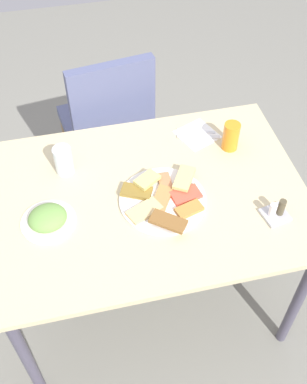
{
  "coord_description": "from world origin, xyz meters",
  "views": [
    {
      "loc": [
        -0.24,
        -1.14,
        2.08
      ],
      "look_at": [
        0.02,
        -0.02,
        0.77
      ],
      "focal_mm": 44.04,
      "sensor_mm": 36.0,
      "label": 1
    }
  ],
  "objects_px": {
    "salad_plate_greens": "(48,219)",
    "spoon": "(196,131)",
    "fork": "(198,137)",
    "drinking_glass": "(63,160)",
    "condiment_caddy": "(276,212)",
    "pide_platter": "(163,199)",
    "dining_chair": "(109,121)",
    "soda_can": "(231,136)",
    "paper_napkin": "(197,135)",
    "dining_table": "(148,208)"
  },
  "relations": [
    {
      "from": "dining_chair",
      "to": "condiment_caddy",
      "type": "relative_size",
      "value": 8.91
    },
    {
      "from": "dining_table",
      "to": "salad_plate_greens",
      "type": "relative_size",
      "value": 6.05
    },
    {
      "from": "salad_plate_greens",
      "to": "fork",
      "type": "xyz_separation_m",
      "value": [
        0.65,
        0.31,
        -0.02
      ]
    },
    {
      "from": "pide_platter",
      "to": "dining_table",
      "type": "bearing_deg",
      "value": 139.25
    },
    {
      "from": "drinking_glass",
      "to": "fork",
      "type": "relative_size",
      "value": 0.67
    },
    {
      "from": "soda_can",
      "to": "fork",
      "type": "height_order",
      "value": "soda_can"
    },
    {
      "from": "fork",
      "to": "condiment_caddy",
      "type": "height_order",
      "value": "condiment_caddy"
    },
    {
      "from": "fork",
      "to": "condiment_caddy",
      "type": "relative_size",
      "value": 1.7
    },
    {
      "from": "spoon",
      "to": "dining_table",
      "type": "bearing_deg",
      "value": -113.07
    },
    {
      "from": "paper_napkin",
      "to": "dining_table",
      "type": "bearing_deg",
      "value": -134.77
    },
    {
      "from": "salad_plate_greens",
      "to": "spoon",
      "type": "xyz_separation_m",
      "value": [
        0.65,
        0.35,
        -0.02
      ]
    },
    {
      "from": "dining_chair",
      "to": "paper_napkin",
      "type": "distance_m",
      "value": 0.56
    },
    {
      "from": "paper_napkin",
      "to": "fork",
      "type": "bearing_deg",
      "value": -90.0
    },
    {
      "from": "condiment_caddy",
      "to": "pide_platter",
      "type": "bearing_deg",
      "value": 157.2
    },
    {
      "from": "pide_platter",
      "to": "condiment_caddy",
      "type": "xyz_separation_m",
      "value": [
        0.38,
        -0.16,
        0.01
      ]
    },
    {
      "from": "pide_platter",
      "to": "drinking_glass",
      "type": "distance_m",
      "value": 0.42
    },
    {
      "from": "fork",
      "to": "spoon",
      "type": "relative_size",
      "value": 1.09
    },
    {
      "from": "dining_table",
      "to": "salad_plate_greens",
      "type": "xyz_separation_m",
      "value": [
        -0.37,
        -0.05,
        0.1
      ]
    },
    {
      "from": "paper_napkin",
      "to": "condiment_caddy",
      "type": "xyz_separation_m",
      "value": [
        0.15,
        -0.49,
        0.02
      ]
    },
    {
      "from": "spoon",
      "to": "salad_plate_greens",
      "type": "bearing_deg",
      "value": -131.94
    },
    {
      "from": "dining_table",
      "to": "spoon",
      "type": "relative_size",
      "value": 7.39
    },
    {
      "from": "dining_chair",
      "to": "condiment_caddy",
      "type": "height_order",
      "value": "dining_chair"
    },
    {
      "from": "pide_platter",
      "to": "spoon",
      "type": "xyz_separation_m",
      "value": [
        0.23,
        0.34,
        -0.01
      ]
    },
    {
      "from": "pide_platter",
      "to": "condiment_caddy",
      "type": "relative_size",
      "value": 3.32
    },
    {
      "from": "drinking_glass",
      "to": "spoon",
      "type": "xyz_separation_m",
      "value": [
        0.57,
        0.11,
        -0.05
      ]
    },
    {
      "from": "soda_can",
      "to": "salad_plate_greens",
      "type": "bearing_deg",
      "value": -163.32
    },
    {
      "from": "spoon",
      "to": "fork",
      "type": "bearing_deg",
      "value": -70.07
    },
    {
      "from": "fork",
      "to": "spoon",
      "type": "bearing_deg",
      "value": 104.72
    },
    {
      "from": "dining_chair",
      "to": "fork",
      "type": "relative_size",
      "value": 5.25
    },
    {
      "from": "dining_table",
      "to": "spoon",
      "type": "distance_m",
      "value": 0.42
    },
    {
      "from": "dining_table",
      "to": "fork",
      "type": "xyz_separation_m",
      "value": [
        0.28,
        0.26,
        0.08
      ]
    },
    {
      "from": "salad_plate_greens",
      "to": "paper_napkin",
      "type": "bearing_deg",
      "value": 26.89
    },
    {
      "from": "dining_table",
      "to": "paper_napkin",
      "type": "height_order",
      "value": "paper_napkin"
    },
    {
      "from": "dining_table",
      "to": "soda_can",
      "type": "xyz_separation_m",
      "value": [
        0.39,
        0.18,
        0.14
      ]
    },
    {
      "from": "pide_platter",
      "to": "paper_napkin",
      "type": "height_order",
      "value": "pide_platter"
    },
    {
      "from": "drinking_glass",
      "to": "condiment_caddy",
      "type": "relative_size",
      "value": 1.14
    },
    {
      "from": "dining_chair",
      "to": "pide_platter",
      "type": "height_order",
      "value": "dining_chair"
    },
    {
      "from": "drinking_glass",
      "to": "soda_can",
      "type": "bearing_deg",
      "value": -1.21
    },
    {
      "from": "pide_platter",
      "to": "soda_can",
      "type": "height_order",
      "value": "soda_can"
    },
    {
      "from": "salad_plate_greens",
      "to": "spoon",
      "type": "height_order",
      "value": "salad_plate_greens"
    },
    {
      "from": "dining_chair",
      "to": "salad_plate_greens",
      "type": "height_order",
      "value": "dining_chair"
    },
    {
      "from": "pide_platter",
      "to": "drinking_glass",
      "type": "height_order",
      "value": "drinking_glass"
    },
    {
      "from": "fork",
      "to": "drinking_glass",
      "type": "bearing_deg",
      "value": -158.14
    },
    {
      "from": "drinking_glass",
      "to": "condiment_caddy",
      "type": "bearing_deg",
      "value": -28.84
    },
    {
      "from": "pide_platter",
      "to": "condiment_caddy",
      "type": "distance_m",
      "value": 0.41
    },
    {
      "from": "salad_plate_greens",
      "to": "paper_napkin",
      "type": "height_order",
      "value": "salad_plate_greens"
    },
    {
      "from": "dining_chair",
      "to": "drinking_glass",
      "type": "distance_m",
      "value": 0.61
    },
    {
      "from": "drinking_glass",
      "to": "salad_plate_greens",
      "type": "bearing_deg",
      "value": -109.45
    },
    {
      "from": "pide_platter",
      "to": "spoon",
      "type": "relative_size",
      "value": 2.13
    },
    {
      "from": "fork",
      "to": "dining_chair",
      "type": "bearing_deg",
      "value": 142.35
    }
  ]
}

